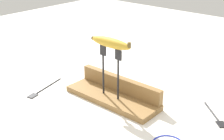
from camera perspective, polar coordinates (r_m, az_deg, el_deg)
The scene contains 7 objects.
ground_plane at distance 1.15m, azimuth 0.00°, elevation -5.54°, with size 3.00×3.00×0.00m, color silver.
wooden_board at distance 1.15m, azimuth 0.00°, elevation -5.08°, with size 0.36×0.12×0.02m, color olive.
board_backstop at distance 1.16m, azimuth 1.54°, elevation -2.57°, with size 0.36×0.02×0.06m, color olive.
fork_stand_center at distance 1.09m, azimuth -0.26°, elevation 0.40°, with size 0.10×0.01×0.19m.
banana_raised_center at distance 1.06m, azimuth -0.28°, elevation 5.00°, with size 0.17×0.04×0.04m.
fork_fallen_near at distance 1.25m, azimuth -12.74°, elevation -3.55°, with size 0.06×0.19×0.01m.
fork_fallen_far at distance 1.10m, azimuth 18.54°, elevation -8.19°, with size 0.13×0.12×0.01m.
Camera 1 is at (0.66, -0.76, 0.55)m, focal length 50.10 mm.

